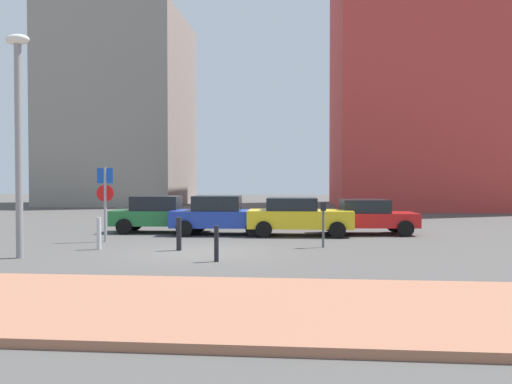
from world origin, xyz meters
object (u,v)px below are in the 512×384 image
(parked_car_red, at_px, (366,216))
(traffic_bollard_mid, at_px, (179,234))
(parked_car_green, at_px, (162,214))
(traffic_bollard_far, at_px, (99,233))
(parking_meter, at_px, (323,218))
(parked_car_blue, at_px, (220,215))
(parked_car_yellow, at_px, (298,216))
(traffic_bollard_near, at_px, (216,244))
(parking_sign_post, at_px, (105,195))
(street_lamp, at_px, (18,125))

(parked_car_red, xyz_separation_m, traffic_bollard_mid, (-6.46, -5.38, -0.21))
(parked_car_green, distance_m, traffic_bollard_far, 5.37)
(parking_meter, xyz_separation_m, traffic_bollard_mid, (-4.56, -1.11, -0.44))
(parked_car_blue, bearing_deg, traffic_bollard_mid, -96.70)
(parked_car_yellow, relative_size, traffic_bollard_near, 4.22)
(parked_car_yellow, relative_size, parking_sign_post, 1.55)
(parked_car_green, xyz_separation_m, parking_meter, (6.60, -4.23, 0.18))
(traffic_bollard_mid, bearing_deg, parking_meter, 13.69)
(traffic_bollard_near, distance_m, traffic_bollard_mid, 2.59)
(parked_car_yellow, height_order, street_lamp, street_lamp)
(street_lamp, bearing_deg, parked_car_red, 34.68)
(traffic_bollard_near, bearing_deg, parked_car_blue, 98.25)
(parked_car_red, height_order, parking_sign_post, parking_sign_post)
(parked_car_yellow, bearing_deg, parked_car_blue, 178.41)
(traffic_bollard_near, bearing_deg, street_lamp, 178.67)
(parked_car_green, relative_size, parked_car_red, 1.07)
(parked_car_green, distance_m, parked_car_yellow, 5.79)
(parked_car_blue, height_order, parked_car_yellow, parked_car_blue)
(parked_car_red, height_order, traffic_bollard_mid, parked_car_red)
(parking_meter, relative_size, traffic_bollard_far, 1.46)
(traffic_bollard_mid, bearing_deg, parked_car_blue, 83.30)
(parked_car_yellow, bearing_deg, traffic_bollard_far, -143.60)
(parked_car_yellow, bearing_deg, parking_sign_post, -158.76)
(parked_car_green, bearing_deg, traffic_bollard_far, -96.05)
(parking_sign_post, distance_m, parking_meter, 7.82)
(parked_car_green, bearing_deg, parked_car_red, 0.32)
(parking_sign_post, height_order, parking_meter, parking_sign_post)
(parked_car_blue, height_order, traffic_bollard_near, parked_car_blue)
(parked_car_yellow, height_order, parking_meter, parked_car_yellow)
(traffic_bollard_mid, bearing_deg, traffic_bollard_near, -53.38)
(traffic_bollard_mid, bearing_deg, parking_sign_post, 147.99)
(parked_car_blue, distance_m, traffic_bollard_mid, 4.79)
(parking_meter, xyz_separation_m, traffic_bollard_near, (-3.01, -3.19, -0.47))
(parked_car_green, relative_size, parked_car_blue, 1.07)
(parked_car_green, bearing_deg, parked_car_blue, -12.75)
(parked_car_green, xyz_separation_m, street_lamp, (-2.10, -7.29, 3.00))
(parked_car_yellow, bearing_deg, street_lamp, -139.91)
(parking_meter, height_order, traffic_bollard_far, parking_meter)
(parked_car_red, height_order, parking_meter, parking_meter)
(parked_car_blue, height_order, street_lamp, street_lamp)
(parked_car_red, bearing_deg, parking_sign_post, -160.56)
(parked_car_yellow, relative_size, traffic_bollard_far, 4.05)
(parked_car_blue, xyz_separation_m, street_lamp, (-4.70, -6.70, 2.97))
(parked_car_blue, xyz_separation_m, parked_car_yellow, (3.15, -0.09, -0.02))
(parked_car_green, height_order, parked_car_yellow, parked_car_green)
(parking_sign_post, bearing_deg, traffic_bollard_mid, -32.01)
(parked_car_yellow, relative_size, parking_meter, 2.78)
(parking_meter, bearing_deg, street_lamp, -160.62)
(parked_car_green, distance_m, parking_meter, 7.84)
(parked_car_green, distance_m, parked_car_red, 8.50)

